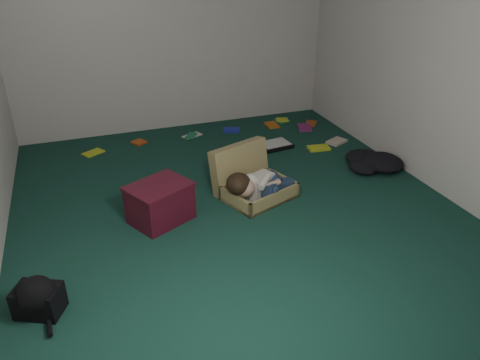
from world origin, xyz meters
TOP-DOWN VIEW (x-y plane):
  - floor at (0.00, 0.00)m, footprint 4.50×4.50m
  - wall_back at (0.00, 2.25)m, footprint 4.50×0.00m
  - wall_front at (0.00, -2.25)m, footprint 4.50×0.00m
  - wall_right at (2.00, 0.00)m, footprint 0.00×4.50m
  - suitcase at (0.23, 0.18)m, footprint 0.82×0.81m
  - person at (0.25, 0.01)m, footprint 0.72×0.37m
  - maroon_bin at (-0.70, -0.01)m, footprint 0.64×0.60m
  - backpack at (-1.70, -0.89)m, footprint 0.47×0.43m
  - clothing_pile at (1.68, 0.28)m, footprint 0.49×0.40m
  - paper_tray at (0.92, 1.16)m, footprint 0.41×0.33m
  - book_scatter at (0.78, 1.62)m, footprint 3.08×1.23m

SIDE VIEW (x-z plane):
  - floor at x=0.00m, z-range 0.00..0.00m
  - book_scatter at x=0.78m, z-range 0.00..0.02m
  - paper_tray at x=0.92m, z-range 0.00..0.05m
  - clothing_pile at x=1.68m, z-range 0.00..0.15m
  - backpack at x=-1.70m, z-range 0.00..0.22m
  - suitcase at x=0.23m, z-range -0.10..0.38m
  - maroon_bin at x=-0.70m, z-range 0.00..0.36m
  - person at x=0.25m, z-range 0.04..0.33m
  - wall_back at x=0.00m, z-range -0.95..3.55m
  - wall_front at x=0.00m, z-range -0.95..3.55m
  - wall_right at x=2.00m, z-range -0.95..3.55m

